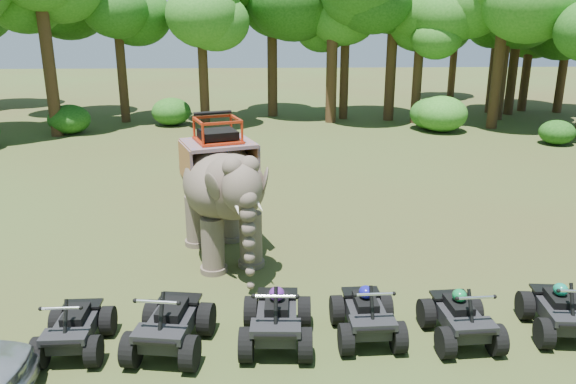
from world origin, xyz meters
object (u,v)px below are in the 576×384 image
atv_1 (170,317)px  atv_5 (562,305)px  atv_2 (277,311)px  atv_3 (367,308)px  atv_0 (74,321)px  elephant (221,188)px  atv_4 (461,311)px

atv_1 → atv_5: atv_1 is taller
atv_2 → atv_3: bearing=7.6°
atv_0 → atv_2: size_ratio=0.89×
atv_1 → atv_2: 1.94m
atv_0 → atv_5: size_ratio=0.98×
atv_3 → atv_5: 3.73m
atv_2 → atv_5: bearing=4.2°
atv_0 → atv_3: atv_3 is taller
elephant → atv_0: elephant is taller
atv_3 → atv_4: atv_3 is taller
atv_1 → atv_4: (5.38, 0.08, -0.06)m
atv_1 → atv_3: atv_1 is taller
atv_0 → atv_1: size_ratio=0.89×
atv_4 → atv_5: 2.00m
atv_2 → atv_4: atv_2 is taller
atv_3 → atv_4: 1.75m
atv_3 → atv_5: bearing=-2.1°
atv_0 → atv_2: atv_2 is taller
atv_4 → atv_2: bearing=176.1°
atv_1 → atv_3: bearing=12.6°
elephant → atv_4: size_ratio=2.65×
atv_1 → atv_4: bearing=9.5°
elephant → atv_3: bearing=-72.2°
atv_1 → atv_0: bearing=-173.0°
atv_0 → atv_4: atv_4 is taller
atv_0 → atv_4: (7.11, 0.03, 0.01)m
atv_0 → atv_3: 5.38m
atv_2 → atv_4: 3.44m
atv_4 → atv_5: size_ratio=1.00×
atv_1 → atv_5: 7.37m
elephant → atv_2: (1.28, -4.11, -1.14)m
elephant → atv_1: bearing=-117.9°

